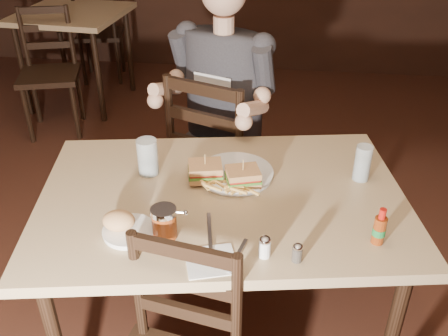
# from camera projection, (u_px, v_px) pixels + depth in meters

# --- Properties ---
(room_shell) EXTENTS (7.00, 7.00, 7.00)m
(room_shell) POSITION_uv_depth(u_px,v_px,m) (237.00, 29.00, 1.33)
(room_shell) COLOR black
(room_shell) RESTS_ON ground
(main_table) EXTENTS (1.42, 1.07, 0.77)m
(main_table) POSITION_uv_depth(u_px,v_px,m) (222.00, 211.00, 1.81)
(main_table) COLOR tan
(main_table) RESTS_ON ground
(bg_table) EXTENTS (0.86, 0.86, 0.77)m
(bg_table) POSITION_uv_depth(u_px,v_px,m) (73.00, 23.00, 3.98)
(bg_table) COLOR tan
(bg_table) RESTS_ON ground
(chair_far) EXTENTS (0.60, 0.62, 0.98)m
(chair_far) POSITION_uv_depth(u_px,v_px,m) (225.00, 159.00, 2.54)
(chair_far) COLOR black
(chair_far) RESTS_ON ground
(bg_chair_far) EXTENTS (0.47, 0.50, 0.86)m
(bg_chair_far) POSITION_uv_depth(u_px,v_px,m) (100.00, 34.00, 4.58)
(bg_chair_far) COLOR black
(bg_chair_far) RESTS_ON ground
(bg_chair_near) EXTENTS (0.52, 0.55, 0.90)m
(bg_chair_near) POSITION_uv_depth(u_px,v_px,m) (49.00, 75.00, 3.64)
(bg_chair_near) COLOR black
(bg_chair_near) RESTS_ON ground
(diner) EXTENTS (0.63, 0.57, 0.90)m
(diner) POSITION_uv_depth(u_px,v_px,m) (220.00, 75.00, 2.26)
(diner) COLOR #303035
(diner) RESTS_ON chair_far
(dinner_plate) EXTENTS (0.32, 0.32, 0.02)m
(dinner_plate) POSITION_uv_depth(u_px,v_px,m) (235.00, 174.00, 1.87)
(dinner_plate) COLOR white
(dinner_plate) RESTS_ON main_table
(sandwich_left) EXTENTS (0.14, 0.12, 0.10)m
(sandwich_left) POSITION_uv_depth(u_px,v_px,m) (205.00, 166.00, 1.81)
(sandwich_left) COLOR tan
(sandwich_left) RESTS_ON dinner_plate
(sandwich_right) EXTENTS (0.14, 0.13, 0.10)m
(sandwich_right) POSITION_uv_depth(u_px,v_px,m) (243.00, 172.00, 1.78)
(sandwich_right) COLOR tan
(sandwich_right) RESTS_ON dinner_plate
(fries_pile) EXTENTS (0.28, 0.22, 0.04)m
(fries_pile) POSITION_uv_depth(u_px,v_px,m) (227.00, 184.00, 1.77)
(fries_pile) COLOR #E2B157
(fries_pile) RESTS_ON dinner_plate
(ketchup_dollop) EXTENTS (0.05, 0.05, 0.01)m
(ketchup_dollop) POSITION_uv_depth(u_px,v_px,m) (256.00, 176.00, 1.84)
(ketchup_dollop) COLOR maroon
(ketchup_dollop) RESTS_ON dinner_plate
(glass_left) EXTENTS (0.09, 0.09, 0.14)m
(glass_left) POSITION_uv_depth(u_px,v_px,m) (148.00, 157.00, 1.86)
(glass_left) COLOR silver
(glass_left) RESTS_ON main_table
(glass_right) EXTENTS (0.07, 0.07, 0.14)m
(glass_right) POSITION_uv_depth(u_px,v_px,m) (363.00, 163.00, 1.82)
(glass_right) COLOR silver
(glass_right) RESTS_ON main_table
(hot_sauce) EXTENTS (0.05, 0.05, 0.13)m
(hot_sauce) POSITION_uv_depth(u_px,v_px,m) (380.00, 226.00, 1.52)
(hot_sauce) COLOR maroon
(hot_sauce) RESTS_ON main_table
(salt_shaker) EXTENTS (0.04, 0.04, 0.07)m
(salt_shaker) POSITION_uv_depth(u_px,v_px,m) (265.00, 247.00, 1.48)
(salt_shaker) COLOR white
(salt_shaker) RESTS_ON main_table
(pepper_shaker) EXTENTS (0.04, 0.04, 0.06)m
(pepper_shaker) POSITION_uv_depth(u_px,v_px,m) (297.00, 253.00, 1.46)
(pepper_shaker) COLOR #38332D
(pepper_shaker) RESTS_ON main_table
(syrup_dispenser) EXTENTS (0.09, 0.09, 0.11)m
(syrup_dispenser) POSITION_uv_depth(u_px,v_px,m) (164.00, 223.00, 1.55)
(syrup_dispenser) COLOR maroon
(syrup_dispenser) RESTS_ON main_table
(napkin) EXTENTS (0.18, 0.17, 0.00)m
(napkin) POSITION_uv_depth(u_px,v_px,m) (211.00, 261.00, 1.47)
(napkin) COLOR white
(napkin) RESTS_ON main_table
(knife) EXTENTS (0.05, 0.19, 0.00)m
(knife) POSITION_uv_depth(u_px,v_px,m) (210.00, 232.00, 1.59)
(knife) COLOR silver
(knife) RESTS_ON napkin
(fork) EXTENTS (0.05, 0.15, 0.00)m
(fork) POSITION_uv_depth(u_px,v_px,m) (238.00, 255.00, 1.49)
(fork) COLOR silver
(fork) RESTS_ON napkin
(side_plate) EXTENTS (0.19, 0.19, 0.01)m
(side_plate) POSITION_uv_depth(u_px,v_px,m) (129.00, 232.00, 1.58)
(side_plate) COLOR white
(side_plate) RESTS_ON main_table
(bread_roll) EXTENTS (0.12, 0.10, 0.06)m
(bread_roll) POSITION_uv_depth(u_px,v_px,m) (119.00, 220.00, 1.57)
(bread_roll) COLOR tan
(bread_roll) RESTS_ON side_plate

